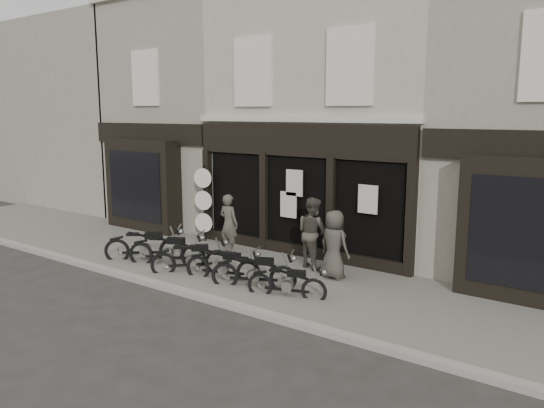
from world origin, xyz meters
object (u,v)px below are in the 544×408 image
Objects in this scene: man_centre at (313,233)px; man_right at (334,244)px; man_left at (229,224)px; motorcycle_4 at (255,275)px; motorcycle_1 at (168,253)px; motorcycle_2 at (191,261)px; motorcycle_5 at (288,286)px; motorcycle_3 at (224,268)px; advert_sign_post at (204,207)px; motorcycle_0 at (145,248)px.

man_centre is 1.05m from man_right.
man_left reaches higher than man_right.
man_centre is at bearing -174.92° from man_left.
motorcycle_1 is at bearing 152.22° from motorcycle_4.
motorcycle_2 is 3.14m from motorcycle_5.
motorcycle_1 is 1.13× the size of motorcycle_5.
advert_sign_post reaches higher than motorcycle_3.
motorcycle_4 reaches higher than motorcycle_2.
man_right is at bearing -5.70° from motorcycle_1.
advert_sign_post reaches higher than motorcycle_2.
motorcycle_1 reaches higher than motorcycle_4.
advert_sign_post is at bearing 121.74° from motorcycle_3.
man_centre reaches higher than motorcycle_0.
man_right reaches higher than motorcycle_1.
motorcycle_0 is 1.13× the size of motorcycle_2.
advert_sign_post is at bearing 78.64° from motorcycle_2.
advert_sign_post reaches higher than man_right.
motorcycle_2 is at bearing 162.21° from motorcycle_3.
motorcycle_5 is 1.03× the size of man_left.
man_right is at bearing -20.77° from motorcycle_0.
motorcycle_5 is at bearing -50.69° from motorcycle_2.
motorcycle_0 is at bearing 161.18° from motorcycle_3.
motorcycle_2 is 1.12m from motorcycle_3.
motorcycle_2 is at bearing 62.58° from man_centre.
man_right is (0.93, -0.48, -0.09)m from man_centre.
man_left is at bearing 14.26° from motorcycle_0.
motorcycle_3 is 1.11× the size of man_left.
man_left is at bearing 24.71° from man_centre.
motorcycle_3 is at bearing -27.79° from motorcycle_1.
motorcycle_2 is at bearing -30.26° from motorcycle_1.
motorcycle_0 reaches higher than motorcycle_1.
man_right reaches higher than motorcycle_3.
motorcycle_2 is (0.96, -0.07, -0.03)m from motorcycle_1.
motorcycle_1 is at bearing 159.36° from motorcycle_5.
man_right is (5.16, 1.64, 0.55)m from motorcycle_0.
motorcycle_4 is (2.11, 0.00, 0.01)m from motorcycle_2.
motorcycle_3 is 2.53m from man_left.
man_centre is 4.41m from advert_sign_post.
man_left is 0.69× the size of advert_sign_post.
man_centre is (-0.75, 2.26, 0.72)m from motorcycle_5.
advert_sign_post is at bearing 85.91° from motorcycle_1.
motorcycle_3 is 2.82m from man_right.
man_centre is at bearing -6.70° from motorcycle_2.
motorcycle_0 reaches higher than motorcycle_3.
advert_sign_post reaches higher than motorcycle_4.
motorcycle_3 is 0.76× the size of advert_sign_post.
motorcycle_4 reaches higher than motorcycle_3.
motorcycle_0 is 1.00× the size of man_centre.
motorcycle_1 is 0.96m from motorcycle_2.
motorcycle_1 is at bearing 73.83° from man_left.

